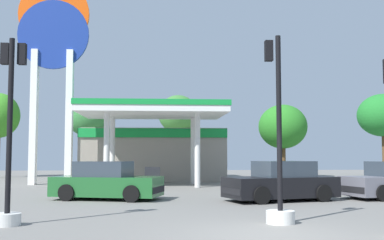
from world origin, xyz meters
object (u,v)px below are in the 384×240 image
car_2 (281,183)px  tree_4 (383,115)px  traffic_signal_2 (9,155)px  tree_3 (283,127)px  station_pole_sign (53,52)px  traffic_signal_3 (279,172)px  car_0 (107,182)px  tree_1 (87,119)px  tree_2 (178,114)px

car_2 → tree_4: (14.11, 19.74, 4.45)m
traffic_signal_2 → tree_3: bearing=60.3°
car_2 → station_pole_sign: bearing=136.4°
traffic_signal_3 → tree_4: (15.77, 25.76, 3.80)m
car_0 → tree_3: bearing=55.3°
car_0 → tree_4: 28.53m
tree_1 → tree_2: size_ratio=0.92×
car_2 → traffic_signal_2: traffic_signal_2 is taller
traffic_signal_2 → tree_1: size_ratio=0.80×
station_pole_sign → tree_3: bearing=24.7°
station_pole_sign → tree_2: size_ratio=1.93×
traffic_signal_2 → tree_2: tree_2 is taller
car_2 → tree_4: 24.67m
station_pole_sign → traffic_signal_3: station_pole_sign is taller
tree_1 → tree_3: bearing=-5.7°
station_pole_sign → car_2: (11.48, -10.92, -7.55)m
car_2 → tree_2: (-3.29, 19.24, 4.37)m
car_2 → tree_2: size_ratio=0.71×
station_pole_sign → car_2: bearing=-43.6°
tree_1 → tree_2: 7.45m
car_2 → car_0: bearing=171.4°
tree_3 → car_0: bearing=-124.7°
traffic_signal_2 → tree_4: size_ratio=0.70×
traffic_signal_2 → tree_1: (-1.90, 26.01, 2.89)m
traffic_signal_2 → tree_3: 28.20m
tree_2 → tree_3: size_ratio=1.13×
traffic_signal_2 → tree_2: bearing=77.7°
car_2 → traffic_signal_3: size_ratio=0.93×
traffic_signal_2 → tree_1: 26.24m
tree_1 → tree_3: 15.91m
tree_3 → traffic_signal_2: bearing=-119.7°
car_0 → tree_1: size_ratio=0.76×
car_0 → tree_3: 21.57m
tree_2 → tree_1: bearing=172.9°
traffic_signal_2 → tree_1: tree_1 is taller
car_2 → tree_3: bearing=74.5°
tree_1 → tree_4: tree_4 is taller
traffic_signal_3 → tree_1: (-9.02, 26.18, 3.34)m
traffic_signal_3 → tree_2: bearing=93.7°
tree_2 → car_0: bearing=-101.5°
station_pole_sign → car_2: 17.55m
car_0 → tree_4: bearing=41.5°
car_2 → tree_1: tree_1 is taller
tree_2 → traffic_signal_2: bearing=-102.3°
station_pole_sign → tree_4: 27.24m
station_pole_sign → traffic_signal_3: 20.76m
car_2 → tree_3: 19.56m
car_2 → tree_1: (-10.67, 20.16, 3.99)m
tree_3 → traffic_signal_3: bearing=-105.5°
tree_2 → tree_3: tree_2 is taller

